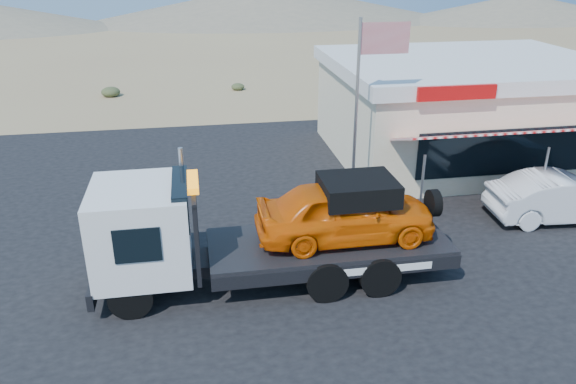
# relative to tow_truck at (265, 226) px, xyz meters

# --- Properties ---
(ground) EXTENTS (120.00, 120.00, 0.00)m
(ground) POSITION_rel_tow_truck_xyz_m (-1.42, -0.85, -1.56)
(ground) COLOR #937653
(ground) RESTS_ON ground
(asphalt_lot) EXTENTS (32.00, 24.00, 0.02)m
(asphalt_lot) POSITION_rel_tow_truck_xyz_m (0.58, 2.15, -1.55)
(asphalt_lot) COLOR black
(asphalt_lot) RESTS_ON ground
(tow_truck) EXTENTS (8.65, 2.56, 2.89)m
(tow_truck) POSITION_rel_tow_truck_xyz_m (0.00, 0.00, 0.00)
(tow_truck) COLOR black
(tow_truck) RESTS_ON asphalt_lot
(white_sedan) EXTENTS (4.57, 1.88, 1.47)m
(white_sedan) POSITION_rel_tow_truck_xyz_m (9.48, 1.92, -0.80)
(white_sedan) COLOR silver
(white_sedan) RESTS_ON asphalt_lot
(jerky_store) EXTENTS (10.40, 9.97, 3.90)m
(jerky_store) POSITION_rel_tow_truck_xyz_m (9.08, 8.13, 0.43)
(jerky_store) COLOR beige
(jerky_store) RESTS_ON asphalt_lot
(flagpole) EXTENTS (1.55, 0.10, 6.00)m
(flagpole) POSITION_rel_tow_truck_xyz_m (3.52, 3.65, 2.21)
(flagpole) COLOR #99999E
(flagpole) RESTS_ON asphalt_lot
(distant_hills) EXTENTS (126.00, 48.00, 4.20)m
(distant_hills) POSITION_rel_tow_truck_xyz_m (-11.19, 54.29, 0.33)
(distant_hills) COLOR #726B59
(distant_hills) RESTS_ON ground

